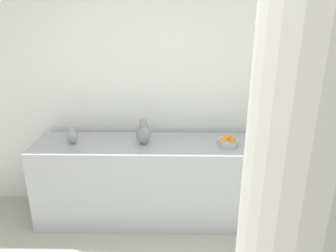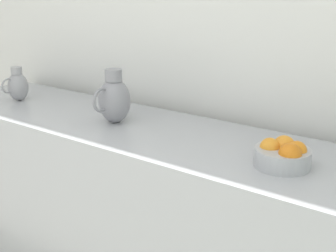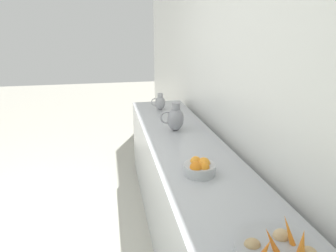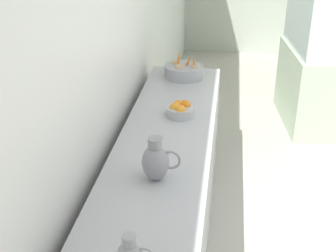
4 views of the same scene
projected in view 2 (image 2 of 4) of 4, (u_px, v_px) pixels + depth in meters
prep_counter at (183, 228)px, 1.99m from camera, size 0.61×3.01×0.88m
orange_bowl at (284, 154)px, 1.54m from camera, size 0.20×0.20×0.10m
metal_pitcher_tall at (114, 99)px, 2.02m from camera, size 0.21×0.15×0.25m
metal_pitcher_short at (18, 86)px, 2.42m from camera, size 0.16×0.11×0.19m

